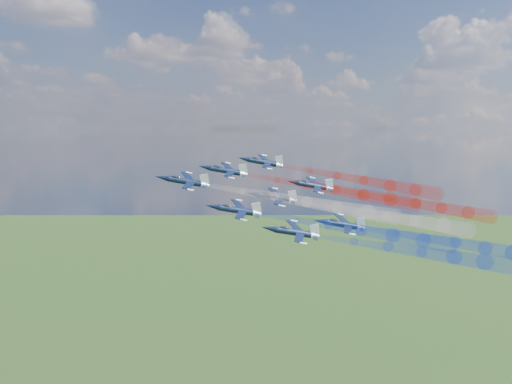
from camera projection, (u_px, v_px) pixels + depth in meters
jet_lead at (185, 181)px, 134.84m from camera, size 15.53×13.83×8.70m
trail_lead at (307, 202)px, 141.11m from camera, size 46.04×18.62×13.97m
jet_inner_left at (236, 210)px, 129.05m from camera, size 15.53×13.83×8.70m
trail_inner_left at (361, 230)px, 135.31m from camera, size 46.04×18.62×13.97m
jet_inner_right at (225, 171)px, 147.80m from camera, size 15.53×13.83×8.70m
trail_inner_right at (335, 190)px, 154.06m from camera, size 46.04×18.62×13.97m
jet_outer_left at (293, 232)px, 122.63m from camera, size 15.53×13.83×8.70m
trail_outer_left at (422, 252)px, 128.90m from camera, size 46.04×18.62×13.97m
jet_center_third at (274, 197)px, 140.98m from camera, size 15.53×13.83×8.70m
trail_center_third at (387, 216)px, 147.25m from camera, size 46.04×18.62×13.97m
jet_outer_right at (263, 162)px, 158.69m from camera, size 15.53×13.83×8.70m
trail_outer_right at (364, 180)px, 164.96m from camera, size 46.04×18.62×13.97m
jet_rear_left at (342, 224)px, 135.84m from camera, size 15.53×13.83×8.70m
trail_rear_left at (456, 243)px, 142.11m from camera, size 46.04×18.62×13.97m
jet_rear_right at (312, 185)px, 152.25m from camera, size 15.53×13.83×8.70m
trail_rear_right at (416, 204)px, 158.52m from camera, size 46.04×18.62×13.97m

